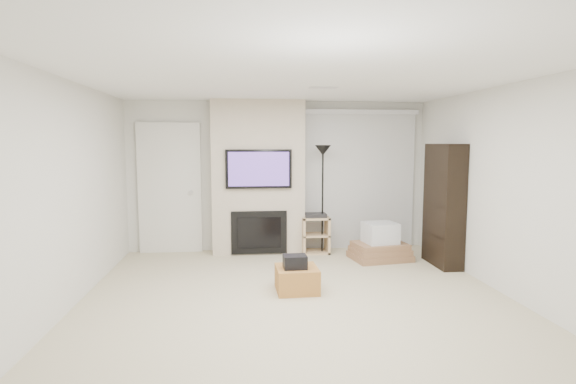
{
  "coord_description": "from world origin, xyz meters",
  "views": [
    {
      "loc": [
        -0.63,
        -4.81,
        1.81
      ],
      "look_at": [
        0.0,
        1.2,
        1.15
      ],
      "focal_mm": 28.0,
      "sensor_mm": 36.0,
      "label": 1
    }
  ],
  "objects": [
    {
      "name": "floor",
      "position": [
        0.0,
        0.0,
        0.0
      ],
      "size": [
        5.0,
        5.5,
        0.0
      ],
      "primitive_type": "cube",
      "color": "#C6B995",
      "rests_on": "ground"
    },
    {
      "name": "ceiling",
      "position": [
        0.0,
        0.0,
        2.5
      ],
      "size": [
        5.0,
        5.5,
        0.0
      ],
      "primitive_type": "cube",
      "color": "white",
      "rests_on": "wall_back"
    },
    {
      "name": "wall_back",
      "position": [
        0.0,
        2.75,
        1.25
      ],
      "size": [
        5.0,
        0.0,
        2.5
      ],
      "primitive_type": "cube",
      "rotation": [
        1.57,
        0.0,
        0.0
      ],
      "color": "silver",
      "rests_on": "ground"
    },
    {
      "name": "wall_front",
      "position": [
        0.0,
        -2.75,
        1.25
      ],
      "size": [
        5.0,
        0.0,
        2.5
      ],
      "primitive_type": "cube",
      "rotation": [
        1.57,
        0.0,
        0.0
      ],
      "color": "silver",
      "rests_on": "ground"
    },
    {
      "name": "wall_left",
      "position": [
        -2.5,
        0.0,
        1.25
      ],
      "size": [
        0.0,
        5.5,
        2.5
      ],
      "primitive_type": "cube",
      "rotation": [
        1.57,
        0.0,
        1.57
      ],
      "color": "silver",
      "rests_on": "ground"
    },
    {
      "name": "wall_right",
      "position": [
        2.5,
        0.0,
        1.25
      ],
      "size": [
        0.0,
        5.5,
        2.5
      ],
      "primitive_type": "cube",
      "rotation": [
        1.57,
        0.0,
        1.57
      ],
      "color": "silver",
      "rests_on": "ground"
    },
    {
      "name": "hvac_vent",
      "position": [
        0.4,
        0.8,
        2.5
      ],
      "size": [
        0.35,
        0.18,
        0.01
      ],
      "primitive_type": "cube",
      "color": "silver",
      "rests_on": "ceiling"
    },
    {
      "name": "ottoman",
      "position": [
        0.04,
        0.5,
        0.15
      ],
      "size": [
        0.51,
        0.51,
        0.3
      ],
      "primitive_type": "cube",
      "rotation": [
        0.0,
        0.0,
        0.03
      ],
      "color": "#AB7133",
      "rests_on": "floor"
    },
    {
      "name": "black_bag",
      "position": [
        0.01,
        0.46,
        0.38
      ],
      "size": [
        0.29,
        0.23,
        0.16
      ],
      "primitive_type": "cube",
      "rotation": [
        0.0,
        0.0,
        0.03
      ],
      "color": "black",
      "rests_on": "ottoman"
    },
    {
      "name": "fireplace_wall",
      "position": [
        -0.35,
        2.54,
        1.24
      ],
      "size": [
        1.5,
        0.47,
        2.5
      ],
      "color": "beige",
      "rests_on": "floor"
    },
    {
      "name": "entry_door",
      "position": [
        -1.8,
        2.71,
        1.05
      ],
      "size": [
        1.02,
        0.11,
        2.14
      ],
      "color": "silver",
      "rests_on": "floor"
    },
    {
      "name": "vertical_blinds",
      "position": [
        1.4,
        2.7,
        1.27
      ],
      "size": [
        1.98,
        0.1,
        2.37
      ],
      "color": "silver",
      "rests_on": "floor"
    },
    {
      "name": "floor_lamp",
      "position": [
        0.69,
        2.35,
        1.4
      ],
      "size": [
        0.26,
        0.26,
        1.78
      ],
      "color": "black",
      "rests_on": "floor"
    },
    {
      "name": "av_stand",
      "position": [
        0.58,
        2.4,
        0.35
      ],
      "size": [
        0.45,
        0.38,
        0.66
      ],
      "color": "tan",
      "rests_on": "floor"
    },
    {
      "name": "box_stack",
      "position": [
        1.51,
        1.87,
        0.22
      ],
      "size": [
        0.96,
        0.78,
        0.58
      ],
      "color": "#946A48",
      "rests_on": "floor"
    },
    {
      "name": "bookshelf",
      "position": [
        2.34,
        1.47,
        0.9
      ],
      "size": [
        0.3,
        0.8,
        1.8
      ],
      "color": "black",
      "rests_on": "floor"
    }
  ]
}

